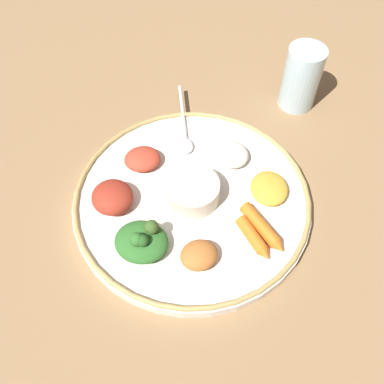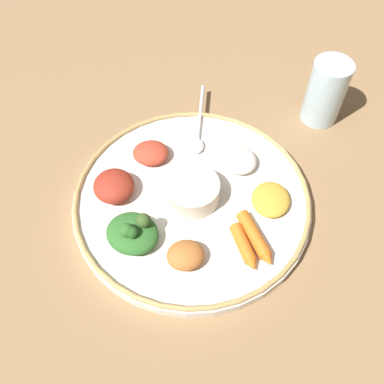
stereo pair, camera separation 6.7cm
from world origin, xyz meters
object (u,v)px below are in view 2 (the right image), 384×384
carrot_near_spoon (244,247)px  carrot_outer (256,238)px  greens_pile (133,233)px  drinking_glass (324,96)px  spoon (199,129)px  center_bowl (192,190)px

carrot_near_spoon → carrot_outer: 0.02m
greens_pile → drinking_glass: drinking_glass is taller
carrot_near_spoon → carrot_outer: same height
spoon → carrot_outer: bearing=-90.4°
drinking_glass → spoon: bearing=172.9°
carrot_outer → center_bowl: bearing=119.5°
center_bowl → carrot_outer: size_ratio=0.92×
carrot_outer → drinking_glass: 0.31m
carrot_outer → drinking_glass: drinking_glass is taller
spoon → carrot_near_spoon: bearing=-95.3°
greens_pile → spoon: bearing=45.4°
center_bowl → carrot_near_spoon: 0.12m
carrot_near_spoon → carrot_outer: bearing=19.6°
spoon → carrot_outer: carrot_outer is taller
greens_pile → carrot_near_spoon: greens_pile is taller
center_bowl → spoon: (0.06, 0.13, -0.02)m
carrot_near_spoon → drinking_glass: drinking_glass is taller
spoon → drinking_glass: 0.23m
carrot_near_spoon → drinking_glass: (0.25, 0.21, 0.02)m
greens_pile → carrot_outer: bearing=-21.8°
greens_pile → carrot_near_spoon: (0.14, -0.07, -0.01)m
center_bowl → drinking_glass: size_ratio=0.71×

